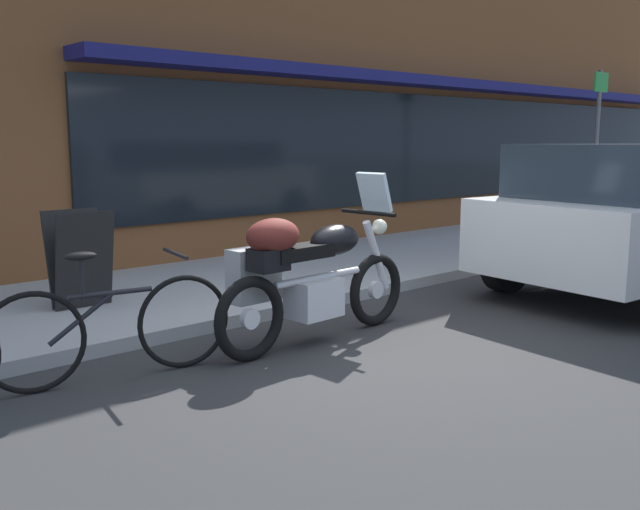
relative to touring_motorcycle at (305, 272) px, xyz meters
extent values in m
plane|color=#2C2C2C|center=(0.38, -0.30, -0.61)|extent=(80.00, 80.00, 0.00)
cube|color=brown|center=(7.00, 3.78, 3.05)|extent=(21.24, 0.35, 7.33)
cube|color=black|center=(7.00, 3.58, 0.94)|extent=(14.87, 0.06, 1.80)
cube|color=navy|center=(7.00, 3.36, 2.04)|extent=(14.87, 0.60, 0.16)
cube|color=#969696|center=(9.38, 2.20, -0.55)|extent=(30.00, 2.82, 0.12)
torus|color=black|center=(0.87, 0.01, -0.28)|extent=(0.67, 0.12, 0.67)
cylinder|color=silver|center=(0.87, 0.01, -0.28)|extent=(0.16, 0.07, 0.16)
torus|color=black|center=(-0.62, -0.06, -0.28)|extent=(0.67, 0.12, 0.67)
cylinder|color=silver|center=(-0.62, -0.06, -0.28)|extent=(0.16, 0.07, 0.16)
cube|color=silver|center=(0.08, -0.03, -0.23)|extent=(0.45, 0.32, 0.32)
cylinder|color=silver|center=(0.13, -0.03, -0.06)|extent=(0.97, 0.11, 0.06)
ellipsoid|color=black|center=(0.33, -0.02, 0.24)|extent=(0.53, 0.31, 0.26)
cube|color=black|center=(-0.09, -0.04, 0.18)|extent=(0.61, 0.27, 0.11)
cube|color=black|center=(-0.42, -0.05, 0.16)|extent=(0.29, 0.23, 0.18)
cylinder|color=silver|center=(0.87, 0.01, 0.04)|extent=(0.35, 0.09, 0.67)
cylinder|color=black|center=(0.75, 0.00, 0.44)|extent=(0.07, 0.62, 0.04)
cube|color=silver|center=(0.83, 0.01, 0.62)|extent=(0.16, 0.33, 0.35)
sphere|color=#EAEACC|center=(0.91, 0.01, 0.30)|extent=(0.14, 0.14, 0.14)
cube|color=#A2A2A2|center=(-0.38, 0.19, 0.00)|extent=(0.45, 0.22, 0.44)
cube|color=black|center=(-0.38, 0.30, 0.00)|extent=(0.37, 0.03, 0.03)
ellipsoid|color=#591E19|center=(-0.37, -0.05, 0.34)|extent=(0.50, 0.34, 0.28)
torus|color=black|center=(-1.08, 0.14, -0.26)|extent=(0.70, 0.17, 0.71)
torus|color=black|center=(-2.12, 0.34, -0.26)|extent=(0.70, 0.17, 0.71)
cylinder|color=black|center=(-1.60, 0.24, 0.02)|extent=(0.58, 0.15, 0.04)
cylinder|color=black|center=(-1.81, 0.28, -0.14)|extent=(0.45, 0.12, 0.33)
cylinder|color=black|center=(-1.79, 0.28, 0.14)|extent=(0.03, 0.03, 0.30)
ellipsoid|color=black|center=(-1.79, 0.28, 0.30)|extent=(0.24, 0.14, 0.06)
cylinder|color=black|center=(-1.13, 0.15, 0.26)|extent=(0.12, 0.48, 0.03)
cylinder|color=black|center=(3.04, 0.03, -0.28)|extent=(0.68, 0.29, 0.66)
cube|color=black|center=(-1.04, 1.95, -0.03)|extent=(0.55, 0.19, 0.92)
cube|color=black|center=(-1.04, 2.17, -0.03)|extent=(0.55, 0.19, 0.92)
cylinder|color=#59595B|center=(7.80, 1.43, 0.87)|extent=(0.07, 0.07, 2.73)
cube|color=#1E8C33|center=(7.80, 1.41, 2.03)|extent=(0.44, 0.02, 0.32)
camera|label=1|loc=(-3.73, -4.30, 1.09)|focal=39.25mm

